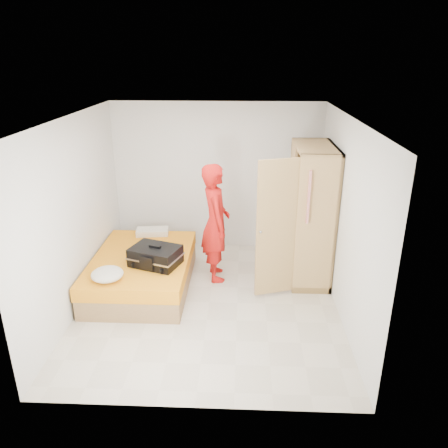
{
  "coord_description": "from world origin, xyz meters",
  "views": [
    {
      "loc": [
        0.45,
        -5.4,
        3.35
      ],
      "look_at": [
        0.19,
        0.54,
        1.0
      ],
      "focal_mm": 35.0,
      "sensor_mm": 36.0,
      "label": 1
    }
  ],
  "objects_px": {
    "bed": "(142,271)",
    "round_cushion": "(107,274)",
    "wardrobe": "(308,218)",
    "suitcase": "(155,256)",
    "person": "(216,223)"
  },
  "relations": [
    {
      "from": "bed",
      "to": "suitcase",
      "type": "height_order",
      "value": "suitcase"
    },
    {
      "from": "wardrobe",
      "to": "bed",
      "type": "bearing_deg",
      "value": -170.6
    },
    {
      "from": "wardrobe",
      "to": "round_cushion",
      "type": "distance_m",
      "value": 3.05
    },
    {
      "from": "wardrobe",
      "to": "suitcase",
      "type": "distance_m",
      "value": 2.36
    },
    {
      "from": "round_cushion",
      "to": "wardrobe",
      "type": "bearing_deg",
      "value": 22.27
    },
    {
      "from": "bed",
      "to": "wardrobe",
      "type": "relative_size",
      "value": 0.96
    },
    {
      "from": "suitcase",
      "to": "person",
      "type": "bearing_deg",
      "value": 55.61
    },
    {
      "from": "bed",
      "to": "round_cushion",
      "type": "bearing_deg",
      "value": -111.79
    },
    {
      "from": "wardrobe",
      "to": "round_cushion",
      "type": "relative_size",
      "value": 4.88
    },
    {
      "from": "bed",
      "to": "round_cushion",
      "type": "height_order",
      "value": "round_cushion"
    },
    {
      "from": "suitcase",
      "to": "round_cushion",
      "type": "relative_size",
      "value": 1.88
    },
    {
      "from": "person",
      "to": "suitcase",
      "type": "bearing_deg",
      "value": 114.0
    },
    {
      "from": "bed",
      "to": "wardrobe",
      "type": "xyz_separation_m",
      "value": [
        2.5,
        0.41,
        0.75
      ]
    },
    {
      "from": "bed",
      "to": "wardrobe",
      "type": "distance_m",
      "value": 2.64
    },
    {
      "from": "person",
      "to": "round_cushion",
      "type": "height_order",
      "value": "person"
    }
  ]
}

